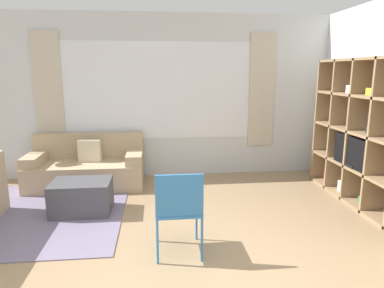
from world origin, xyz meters
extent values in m
cube|color=silver|center=(0.00, 3.30, 1.35)|extent=(6.97, 0.07, 2.70)
cube|color=white|center=(0.00, 3.26, 1.45)|extent=(3.17, 0.01, 1.60)
cube|color=beige|center=(-1.76, 3.24, 1.45)|extent=(0.44, 0.03, 1.90)
cube|color=beige|center=(1.76, 3.24, 1.45)|extent=(0.44, 0.03, 1.90)
cube|color=slate|center=(-1.58, 1.72, 0.01)|extent=(2.17, 2.30, 0.01)
cube|color=#515660|center=(2.87, 1.57, 0.97)|extent=(0.02, 2.34, 1.94)
cube|color=#997A56|center=(2.69, 1.33, 0.97)|extent=(0.38, 0.04, 1.94)
cube|color=#997A56|center=(2.69, 1.80, 0.97)|extent=(0.38, 0.04, 1.94)
cube|color=#997A56|center=(2.69, 2.27, 0.97)|extent=(0.38, 0.04, 1.94)
cube|color=#997A56|center=(2.69, 2.74, 0.97)|extent=(0.38, 0.04, 1.94)
cube|color=#997A56|center=(2.69, 1.57, 0.02)|extent=(0.38, 2.34, 0.04)
cube|color=#997A56|center=(2.69, 1.57, 0.49)|extent=(0.38, 2.34, 0.04)
cube|color=#997A56|center=(2.69, 1.57, 0.97)|extent=(0.38, 2.34, 0.04)
cube|color=#997A56|center=(2.69, 1.57, 1.46)|extent=(0.38, 2.34, 0.04)
cube|color=#997A56|center=(2.69, 1.57, 1.92)|extent=(0.38, 2.34, 0.04)
cube|color=black|center=(2.54, 1.72, 0.71)|extent=(0.04, 0.75, 0.41)
cube|color=black|center=(2.56, 1.72, 0.52)|extent=(0.10, 0.24, 0.03)
cylinder|color=red|center=(2.67, 2.54, 0.10)|extent=(0.08, 0.08, 0.14)
cube|color=white|center=(2.67, 2.06, 1.53)|extent=(0.11, 0.11, 0.10)
cylinder|color=#388947|center=(2.67, 1.60, 0.08)|extent=(0.05, 0.05, 0.08)
cube|color=gold|center=(2.67, 1.58, 1.52)|extent=(0.11, 0.11, 0.09)
cube|color=#232328|center=(2.67, 1.54, 1.04)|extent=(0.08, 0.08, 0.09)
cube|color=white|center=(2.67, 2.04, 0.11)|extent=(0.11, 0.11, 0.16)
cube|color=tan|center=(-1.15, 2.78, 0.19)|extent=(1.74, 0.84, 0.39)
cube|color=tan|center=(-1.15, 3.11, 0.59)|extent=(1.74, 0.18, 0.40)
cube|color=tan|center=(-1.90, 2.78, 0.46)|extent=(0.24, 0.78, 0.15)
cube|color=tan|center=(-0.40, 2.78, 0.46)|extent=(0.24, 0.78, 0.15)
cube|color=beige|center=(-1.09, 2.83, 0.56)|extent=(0.35, 0.15, 0.34)
cube|color=#47474C|center=(-1.01, 1.72, 0.21)|extent=(0.73, 0.53, 0.42)
cylinder|color=#3375B7|center=(0.35, 0.85, 0.22)|extent=(0.02, 0.02, 0.44)
cylinder|color=#3375B7|center=(-0.06, 0.85, 0.22)|extent=(0.02, 0.02, 0.44)
cylinder|color=#3375B7|center=(0.35, 0.42, 0.22)|extent=(0.02, 0.02, 0.44)
cylinder|color=#3375B7|center=(-0.06, 0.42, 0.22)|extent=(0.02, 0.02, 0.44)
cube|color=#3375B7|center=(0.15, 0.64, 0.45)|extent=(0.44, 0.46, 0.02)
cube|color=#3375B7|center=(0.15, 0.43, 0.66)|extent=(0.44, 0.02, 0.40)
camera|label=1|loc=(-0.05, -2.50, 1.77)|focal=32.00mm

